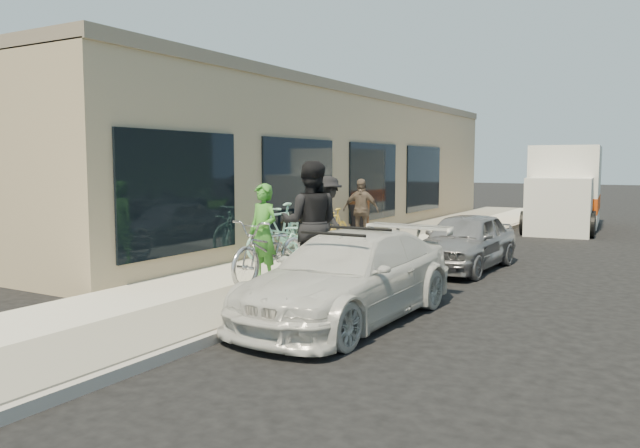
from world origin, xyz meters
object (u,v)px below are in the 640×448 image
at_px(sedan_white, 349,276).
at_px(bystander_b, 361,210).
at_px(bike_rack, 309,226).
at_px(sandwich_board, 357,218).
at_px(sedan_silver, 465,241).
at_px(tandem_bike, 271,251).
at_px(woman_rider, 263,233).
at_px(cruiser_bike_c, 333,228).
at_px(moving_truck, 565,192).
at_px(bystander_a, 328,216).
at_px(cruiser_bike_a, 280,231).
at_px(man_standing, 310,223).
at_px(cruiser_bike_b, 283,238).

bearing_deg(sedan_white, bystander_b, 117.98).
height_order(bike_rack, sandwich_board, sandwich_board).
bearing_deg(sandwich_board, sedan_silver, -48.44).
height_order(sedan_white, tandem_bike, sedan_white).
relative_size(woman_rider, cruiser_bike_c, 1.09).
bearing_deg(moving_truck, bystander_a, -112.32).
relative_size(sedan_silver, cruiser_bike_a, 1.76).
relative_size(sedan_silver, bystander_b, 2.11).
bearing_deg(cruiser_bike_a, bystander_a, 44.15).
height_order(cruiser_bike_c, bystander_b, bystander_b).
height_order(sedan_white, man_standing, man_standing).
relative_size(tandem_bike, cruiser_bike_c, 1.35).
distance_m(sedan_white, bystander_b, 7.43).
xyz_separation_m(tandem_bike, cruiser_bike_c, (-1.31, 4.45, -0.08)).
height_order(cruiser_bike_a, bystander_a, bystander_a).
relative_size(moving_truck, man_standing, 2.79).
xyz_separation_m(moving_truck, tandem_bike, (-2.48, -13.23, -0.51)).
xyz_separation_m(cruiser_bike_c, bystander_a, (0.64, -1.36, 0.40)).
relative_size(sandwich_board, bystander_b, 0.60).
xyz_separation_m(sedan_silver, bystander_a, (-2.78, -0.68, 0.43)).
height_order(cruiser_bike_a, bystander_b, bystander_b).
distance_m(sedan_white, cruiser_bike_b, 4.57).
height_order(bike_rack, bystander_b, bystander_b).
distance_m(sedan_white, cruiser_bike_c, 6.39).
xyz_separation_m(bike_rack, woman_rider, (1.40, -3.76, 0.28)).
bearing_deg(bystander_a, sandwich_board, -32.22).
height_order(tandem_bike, cruiser_bike_c, tandem_bike).
distance_m(woman_rider, bystander_b, 5.78).
bearing_deg(tandem_bike, bystander_a, 101.98).
distance_m(bike_rack, sandwich_board, 2.93).
xyz_separation_m(tandem_bike, cruiser_bike_b, (-1.23, 2.22, -0.09)).
relative_size(sedan_silver, bystander_a, 1.96).
bearing_deg(cruiser_bike_a, cruiser_bike_b, -35.55).
relative_size(moving_truck, cruiser_bike_c, 3.73).
relative_size(cruiser_bike_b, bystander_a, 0.99).
xyz_separation_m(bike_rack, sedan_white, (3.55, -4.78, -0.10)).
height_order(sandwich_board, bystander_b, bystander_b).
distance_m(sandwich_board, sedan_silver, 4.89).
relative_size(sandwich_board, woman_rider, 0.58).
relative_size(sandwich_board, cruiser_bike_a, 0.50).
bearing_deg(bystander_b, bike_rack, -112.05).
xyz_separation_m(bike_rack, man_standing, (2.21, -3.57, 0.46)).
bearing_deg(bystander_b, sedan_silver, -41.36).
relative_size(tandem_bike, man_standing, 1.01).
bearing_deg(cruiser_bike_b, sandwich_board, 123.45).
relative_size(man_standing, cruiser_bike_c, 1.34).
height_order(sandwich_board, tandem_bike, tandem_bike).
xyz_separation_m(sandwich_board, man_standing, (2.45, -6.49, 0.52)).
relative_size(sandwich_board, tandem_bike, 0.47).
distance_m(bike_rack, bystander_a, 1.16).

